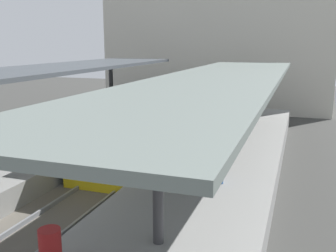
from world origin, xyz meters
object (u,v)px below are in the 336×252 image
at_px(litter_bin, 50,248).
at_px(platform_sign, 174,125).
at_px(commuter_train, 162,115).
at_px(platform_bench, 203,142).
at_px(passenger_near_bench, 220,157).

bearing_deg(litter_bin, platform_sign, 85.37).
xyz_separation_m(commuter_train, platform_sign, (2.64, -6.03, 0.90)).
distance_m(commuter_train, litter_bin, 12.48).
relative_size(platform_bench, passenger_near_bench, 0.85).
bearing_deg(passenger_near_bench, platform_sign, 160.11).
relative_size(platform_sign, litter_bin, 2.76).
bearing_deg(platform_bench, litter_bin, -95.82).
bearing_deg(litter_bin, platform_bench, 84.18).
bearing_deg(litter_bin, commuter_train, 99.83).
bearing_deg(commuter_train, passenger_near_bench, -56.97).
xyz_separation_m(platform_sign, litter_bin, (-0.51, -6.26, -1.22)).
bearing_deg(platform_bench, platform_sign, -98.84).
distance_m(litter_bin, passenger_near_bench, 6.08).
relative_size(litter_bin, passenger_near_bench, 0.48).
height_order(platform_bench, platform_sign, platform_sign).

